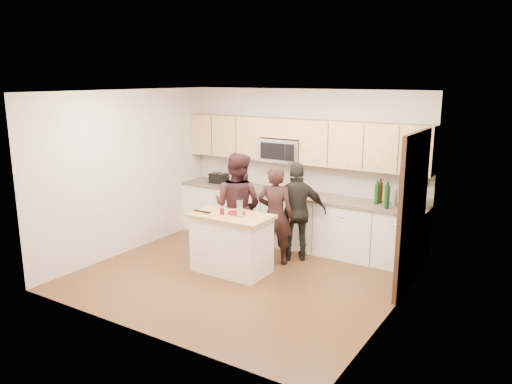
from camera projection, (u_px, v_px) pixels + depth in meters
The scene contains 21 objects.
floor at pixel (240, 276), 7.42m from camera, with size 4.50×4.50×0.00m, color #53351C.
room_shell at pixel (240, 162), 7.03m from camera, with size 4.52×4.02×2.71m.
back_cabinetry at pixel (294, 219), 8.71m from camera, with size 4.50×0.66×0.94m.
upper_cabinetry at pixel (301, 140), 8.50m from camera, with size 4.50×0.33×0.75m.
microwave at pixel (282, 150), 8.69m from camera, with size 0.76×0.41×0.40m.
doorway at pixel (414, 209), 6.75m from camera, with size 0.06×1.25×2.20m.
framed_picture at pixel (415, 183), 7.76m from camera, with size 0.30×0.03×0.38m.
dish_towel at pixel (243, 196), 8.97m from camera, with size 0.34×0.60×0.48m.
island at pixel (232, 243), 7.52m from camera, with size 1.20×0.70×0.90m.
red_plate at pixel (237, 213), 7.47m from camera, with size 0.28×0.28×0.02m, color maroon.
box_grater at pixel (240, 207), 7.25m from camera, with size 0.08×0.07×0.26m.
drink_glass at pixel (222, 211), 7.41m from camera, with size 0.07×0.07×0.09m, color maroon.
cutting_board at pixel (203, 211), 7.57m from camera, with size 0.23×0.20×0.02m, color tan.
tongs at pixel (202, 211), 7.48m from camera, with size 0.29×0.03×0.02m, color black.
knife at pixel (206, 211), 7.50m from camera, with size 0.19×0.02×0.01m, color silver.
toaster at pixel (219, 178), 9.39m from camera, with size 0.32×0.22×0.19m.
bottle_cluster at pixel (388, 194), 7.72m from camera, with size 0.50×0.39×0.42m.
orchid at pixel (420, 192), 7.48m from camera, with size 0.29×0.23×0.53m, color #32752E.
woman_left at pixel (275, 215), 7.80m from camera, with size 0.57×0.38×1.57m, color black.
woman_center at pixel (237, 206), 8.01m from camera, with size 0.84×0.66×1.74m, color black.
woman_right at pixel (297, 212), 7.94m from camera, with size 0.93×0.39×1.59m, color black.
Camera 1 is at (3.89, -5.76, 2.89)m, focal length 35.00 mm.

